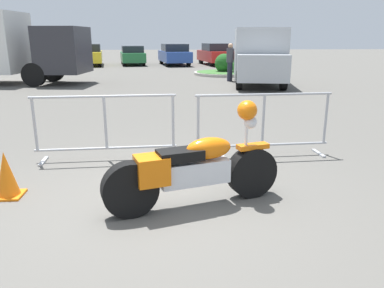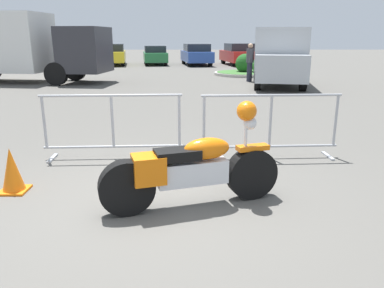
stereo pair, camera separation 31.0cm
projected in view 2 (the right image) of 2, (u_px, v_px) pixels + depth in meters
ground_plane at (149, 205)px, 4.51m from camera, size 120.00×120.00×0.00m
motorcycle at (192, 168)px, 4.37m from camera, size 2.13×0.80×1.23m
crowd_barrier_near at (113, 126)px, 6.10m from camera, size 2.28×0.54×1.07m
crowd_barrier_far at (270, 125)px, 6.11m from camera, size 2.28×0.54×1.07m
box_truck at (10, 45)px, 16.47m from camera, size 7.92×3.18×2.98m
delivery_van at (279, 55)px, 15.65m from camera, size 2.76×5.26×2.31m
parked_car_maroon at (29, 54)px, 27.26m from camera, size 2.41×4.63×1.50m
parked_car_white at (70, 55)px, 27.00m from camera, size 2.26×4.35×1.41m
parked_car_yellow at (112, 54)px, 27.14m from camera, size 2.40×4.62×1.50m
parked_car_green at (155, 55)px, 27.64m from camera, size 2.18×4.19×1.36m
parked_car_blue at (196, 54)px, 27.12m from camera, size 2.41×4.63×1.50m
parked_car_red at (238, 54)px, 27.19m from camera, size 2.46×4.73×1.53m
pedestrian at (250, 61)px, 16.88m from camera, size 0.38×0.38×1.69m
planter_island at (247, 69)px, 20.08m from camera, size 3.29×3.29×1.10m
traffic_cone at (12, 171)px, 4.82m from camera, size 0.34×0.34×0.59m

